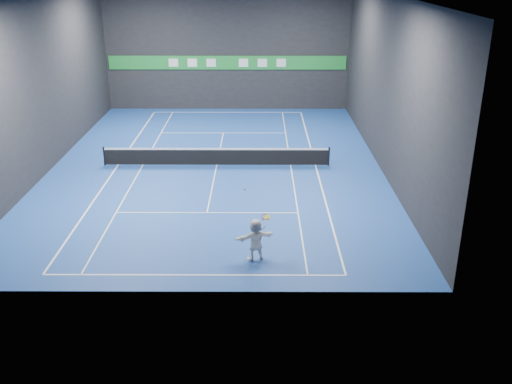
{
  "coord_description": "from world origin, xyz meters",
  "views": [
    {
      "loc": [
        2.32,
        -29.83,
        10.57
      ],
      "look_at": [
        2.22,
        -7.59,
        1.5
      ],
      "focal_mm": 40.0,
      "sensor_mm": 36.0,
      "label": 1
    }
  ],
  "objects_px": {
    "player": "(256,240)",
    "tennis_racket": "(265,218)",
    "tennis_ball": "(245,189)",
    "tennis_net": "(216,156)"
  },
  "relations": [
    {
      "from": "tennis_ball",
      "to": "tennis_racket",
      "type": "distance_m",
      "value": 1.39
    },
    {
      "from": "tennis_ball",
      "to": "tennis_net",
      "type": "relative_size",
      "value": 0.01
    },
    {
      "from": "tennis_net",
      "to": "tennis_racket",
      "type": "distance_m",
      "value": 11.01
    },
    {
      "from": "tennis_racket",
      "to": "tennis_net",
      "type": "bearing_deg",
      "value": 103.58
    },
    {
      "from": "player",
      "to": "tennis_racket",
      "type": "bearing_deg",
      "value": 167.37
    },
    {
      "from": "tennis_ball",
      "to": "tennis_racket",
      "type": "height_order",
      "value": "tennis_ball"
    },
    {
      "from": "tennis_ball",
      "to": "tennis_racket",
      "type": "relative_size",
      "value": 0.11
    },
    {
      "from": "player",
      "to": "tennis_net",
      "type": "height_order",
      "value": "player"
    },
    {
      "from": "tennis_net",
      "to": "tennis_racket",
      "type": "relative_size",
      "value": 19.46
    },
    {
      "from": "tennis_net",
      "to": "tennis_ball",
      "type": "bearing_deg",
      "value": -80.31
    }
  ]
}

